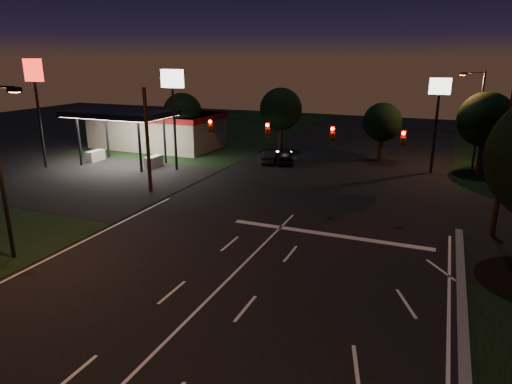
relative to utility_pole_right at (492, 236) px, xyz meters
The scene contains 18 objects.
ground 19.21m from the utility_pole_right, 128.66° to the right, with size 140.00×140.00×0.00m, color black.
cross_street_left 32.02m from the utility_pole_right, behind, with size 20.00×16.00×0.02m, color black.
stop_bar 9.66m from the utility_pole_right, 158.75° to the right, with size 12.00×0.50×0.01m, color silver.
utility_pole_right is the anchor object (origin of this frame).
utility_pole_left 24.00m from the utility_pole_right, behind, with size 0.28×0.28×8.00m, color black.
signal_span 13.20m from the utility_pole_right, behind, with size 24.00×0.40×1.56m.
gas_station 37.27m from the utility_pole_right, 155.56° to the left, with size 14.20×16.10×5.25m.
pole_sign_left_near 27.82m from the utility_pole_right, 164.93° to the left, with size 2.20×0.30×9.10m.
pole_sign_left_far 38.87m from the utility_pole_right, behind, with size 2.00×0.30×10.00m.
pole_sign_right 16.73m from the utility_pole_right, 104.93° to the left, with size 1.80×0.30×8.40m.
street_light_left 27.14m from the utility_pole_right, 150.78° to the right, with size 2.20×0.35×9.00m.
street_light_right_far 17.81m from the utility_pole_right, 92.57° to the left, with size 2.20×0.35×9.00m.
tree_far_a 33.84m from the utility_pole_right, 153.24° to the left, with size 4.20×4.20×6.42m.
tree_far_b 28.04m from the utility_pole_right, 136.25° to the left, with size 4.60×4.60×6.98m.
tree_far_c 20.58m from the utility_pole_right, 116.39° to the left, with size 3.80×3.80×5.86m.
tree_far_d 16.84m from the utility_pole_right, 89.92° to the left, with size 4.80×4.80×7.30m.
car_oncoming_a 22.27m from the utility_pole_right, 142.28° to the left, with size 1.69×4.21×1.43m, color black.
car_oncoming_b 23.22m from the utility_pole_right, 145.27° to the left, with size 1.30×3.73×1.23m, color black.
Camera 1 is at (8.68, -13.49, 10.12)m, focal length 32.00 mm.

